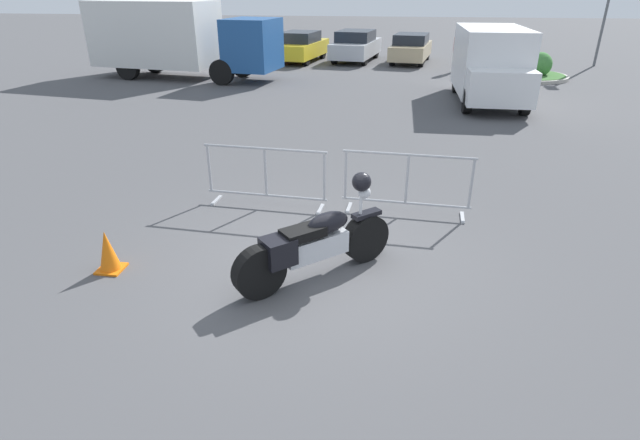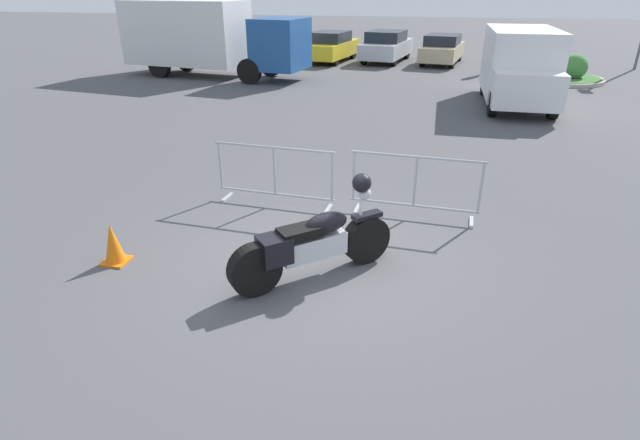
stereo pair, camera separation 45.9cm
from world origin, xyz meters
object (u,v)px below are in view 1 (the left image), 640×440
(parked_car_yellow, at_px, (301,46))
(parked_car_silver, at_px, (356,46))
(parked_car_white, at_px, (197,45))
(parked_car_red, at_px, (249,44))
(crowd_barrier_near, at_px, (266,176))
(pedestrian, at_px, (457,51))
(crowd_barrier_far, at_px, (407,183))
(parked_car_tan, at_px, (411,48))
(delivery_van, at_px, (491,63))
(motorcycle, at_px, (316,243))
(box_truck, at_px, (175,37))
(traffic_cone, at_px, (108,251))

(parked_car_yellow, distance_m, parked_car_silver, 2.80)
(parked_car_white, xyz_separation_m, parked_car_red, (2.74, 0.05, 0.05))
(crowd_barrier_near, height_order, parked_car_silver, parked_car_silver)
(pedestrian, bearing_deg, crowd_barrier_far, 47.23)
(parked_car_tan, height_order, pedestrian, pedestrian)
(parked_car_tan, bearing_deg, pedestrian, -136.25)
(parked_car_white, bearing_deg, parked_car_red, -80.00)
(delivery_van, distance_m, pedestrian, 6.14)
(motorcycle, bearing_deg, box_truck, 76.71)
(parked_car_tan, bearing_deg, box_truck, 130.32)
(motorcycle, xyz_separation_m, parked_car_white, (-9.27, 20.43, 0.21))
(parked_car_white, xyz_separation_m, parked_car_yellow, (5.48, -0.13, 0.02))
(parked_car_white, height_order, parked_car_red, parked_car_red)
(motorcycle, bearing_deg, parked_car_yellow, 58.87)
(parked_car_tan, height_order, traffic_cone, parked_car_tan)
(crowd_barrier_near, relative_size, parked_car_yellow, 0.49)
(parked_car_red, bearing_deg, crowd_barrier_near, -154.78)
(parked_car_tan, bearing_deg, traffic_cone, 176.79)
(parked_car_red, xyz_separation_m, parked_car_silver, (5.48, 0.37, -0.01))
(parked_car_red, height_order, parked_car_yellow, parked_car_red)
(pedestrian, bearing_deg, crowd_barrier_near, 38.87)
(parked_car_white, relative_size, pedestrian, 2.59)
(crowd_barrier_far, relative_size, parked_car_red, 0.46)
(motorcycle, relative_size, parked_car_white, 0.43)
(motorcycle, distance_m, pedestrian, 18.26)
(delivery_van, height_order, pedestrian, delivery_van)
(crowd_barrier_far, bearing_deg, parked_car_silver, 96.89)
(parked_car_yellow, relative_size, parked_car_silver, 0.97)
(parked_car_silver, height_order, traffic_cone, parked_car_silver)
(crowd_barrier_near, distance_m, parked_car_silver, 18.64)
(box_truck, distance_m, parked_car_tan, 11.37)
(parked_car_white, relative_size, traffic_cone, 7.41)
(delivery_van, xyz_separation_m, traffic_cone, (-6.82, -12.01, -0.95))
(parked_car_white, bearing_deg, parked_car_tan, -79.87)
(crowd_barrier_near, distance_m, parked_car_red, 19.02)
(crowd_barrier_far, distance_m, parked_car_yellow, 18.76)
(box_truck, xyz_separation_m, parked_car_tan, (9.68, 5.90, -0.94))
(delivery_van, bearing_deg, parked_car_white, -122.56)
(pedestrian, xyz_separation_m, traffic_cone, (-6.42, -18.12, -0.63))
(delivery_van, xyz_separation_m, parked_car_tan, (-2.31, 8.87, -0.54))
(parked_car_tan, xyz_separation_m, traffic_cone, (-4.51, -20.88, -0.41))
(delivery_van, relative_size, parked_car_white, 1.15)
(box_truck, bearing_deg, parked_car_yellow, 61.24)
(crowd_barrier_near, height_order, parked_car_white, parked_car_white)
(parked_car_white, height_order, traffic_cone, parked_car_white)
(delivery_van, bearing_deg, pedestrian, -175.73)
(crowd_barrier_far, height_order, parked_car_white, parked_car_white)
(box_truck, height_order, parked_car_yellow, box_truck)
(crowd_barrier_far, bearing_deg, pedestrian, 81.28)
(motorcycle, relative_size, parked_car_yellow, 0.42)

